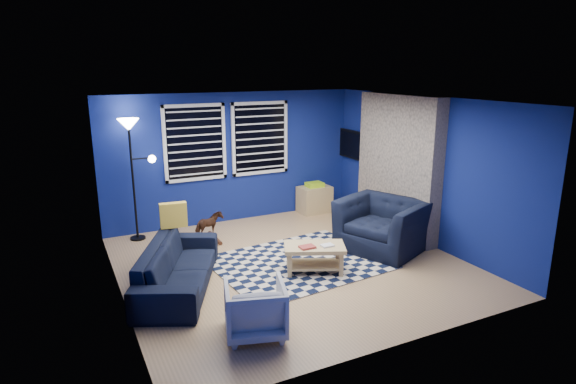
% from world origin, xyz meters
% --- Properties ---
extents(floor, '(5.00, 5.00, 0.00)m').
position_xyz_m(floor, '(0.00, 0.00, 0.00)').
color(floor, tan).
rests_on(floor, ground).
extents(ceiling, '(5.00, 5.00, 0.00)m').
position_xyz_m(ceiling, '(0.00, 0.00, 2.50)').
color(ceiling, white).
rests_on(ceiling, wall_back).
extents(wall_back, '(5.00, 0.00, 5.00)m').
position_xyz_m(wall_back, '(0.00, 2.50, 1.25)').
color(wall_back, navy).
rests_on(wall_back, floor).
extents(wall_left, '(0.00, 5.00, 5.00)m').
position_xyz_m(wall_left, '(-2.50, 0.00, 1.25)').
color(wall_left, navy).
rests_on(wall_left, floor).
extents(wall_right, '(0.00, 5.00, 5.00)m').
position_xyz_m(wall_right, '(2.50, 0.00, 1.25)').
color(wall_right, navy).
rests_on(wall_right, floor).
extents(fireplace, '(0.65, 2.00, 2.50)m').
position_xyz_m(fireplace, '(2.36, 0.50, 1.20)').
color(fireplace, gray).
rests_on(fireplace, floor).
extents(window_left, '(1.17, 0.06, 1.42)m').
position_xyz_m(window_left, '(-0.75, 2.46, 1.60)').
color(window_left, black).
rests_on(window_left, wall_back).
extents(window_right, '(1.17, 0.06, 1.42)m').
position_xyz_m(window_right, '(0.55, 2.46, 1.60)').
color(window_right, black).
rests_on(window_right, wall_back).
extents(tv, '(0.07, 1.00, 0.58)m').
position_xyz_m(tv, '(2.45, 2.00, 1.40)').
color(tv, black).
rests_on(tv, wall_right).
extents(rug, '(2.68, 2.23, 0.02)m').
position_xyz_m(rug, '(0.12, -0.00, 0.01)').
color(rug, black).
rests_on(rug, floor).
extents(sofa, '(2.27, 1.65, 0.62)m').
position_xyz_m(sofa, '(-1.75, -0.02, 0.31)').
color(sofa, black).
rests_on(sofa, floor).
extents(armchair_big, '(1.64, 1.56, 0.84)m').
position_xyz_m(armchair_big, '(1.62, -0.10, 0.42)').
color(armchair_big, black).
rests_on(armchair_big, floor).
extents(armchair_bent, '(0.84, 0.85, 0.63)m').
position_xyz_m(armchair_bent, '(-1.26, -1.59, 0.31)').
color(armchair_bent, gray).
rests_on(armchair_bent, floor).
extents(rocking_horse, '(0.42, 0.56, 0.43)m').
position_xyz_m(rocking_horse, '(-0.82, 1.57, 0.29)').
color(rocking_horse, '#452516').
rests_on(rocking_horse, floor).
extents(coffee_table, '(1.02, 0.83, 0.44)m').
position_xyz_m(coffee_table, '(0.18, -0.40, 0.31)').
color(coffee_table, tan).
rests_on(coffee_table, rug).
extents(cabinet, '(0.68, 0.47, 0.64)m').
position_xyz_m(cabinet, '(1.67, 2.25, 0.28)').
color(cabinet, tan).
rests_on(cabinet, floor).
extents(floor_lamp, '(0.58, 0.36, 2.12)m').
position_xyz_m(floor_lamp, '(-1.91, 2.22, 1.74)').
color(floor_lamp, black).
rests_on(floor_lamp, floor).
extents(throw_pillow, '(0.41, 0.17, 0.38)m').
position_xyz_m(throw_pillow, '(-1.60, 0.76, 0.81)').
color(throw_pillow, yellow).
rests_on(throw_pillow, sofa).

